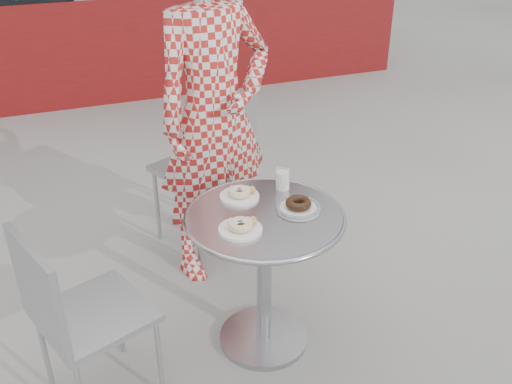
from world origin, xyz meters
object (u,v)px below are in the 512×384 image
object	(u,v)px
chair_left	(97,348)
milk_cup	(283,179)
bistro_table	(264,248)
chair_far	(204,198)
plate_far	(240,194)
seated_person	(214,115)
plate_near	(241,226)
plate_checker	(298,206)

from	to	relation	value
chair_left	milk_cup	world-z (taller)	chair_left
bistro_table	chair_far	size ratio (longest dim) A/B	0.74
chair_far	milk_cup	size ratio (longest dim) A/B	9.13
milk_cup	bistro_table	bearing A→B (deg)	-131.51
bistro_table	milk_cup	bearing A→B (deg)	48.49
chair_far	plate_far	distance (m)	0.87
bistro_table	chair_far	distance (m)	0.97
seated_person	milk_cup	distance (m)	0.56
plate_near	bistro_table	bearing A→B (deg)	30.05
bistro_table	plate_far	xyz separation A→B (m)	(-0.05, 0.18, 0.19)
chair_far	chair_left	bearing A→B (deg)	29.08
plate_near	plate_checker	size ratio (longest dim) A/B	0.92
plate_near	milk_cup	xyz separation A→B (m)	(0.30, 0.26, 0.03)
plate_far	plate_near	bearing A→B (deg)	-109.29
plate_far	milk_cup	world-z (taller)	milk_cup
plate_checker	milk_cup	distance (m)	0.20
bistro_table	plate_near	xyz separation A→B (m)	(-0.14, -0.08, 0.19)
bistro_table	chair_left	distance (m)	0.82
chair_far	plate_far	size ratio (longest dim) A/B	5.39
seated_person	plate_far	distance (m)	0.55
bistro_table	chair_far	bearing A→B (deg)	90.19
bistro_table	plate_checker	distance (m)	0.24
bistro_table	plate_far	distance (m)	0.27
seated_person	chair_far	bearing A→B (deg)	76.25
chair_left	plate_near	xyz separation A→B (m)	(0.63, -0.02, 0.46)
chair_far	chair_left	distance (m)	1.26
chair_far	plate_far	bearing A→B (deg)	63.35
chair_far	milk_cup	world-z (taller)	chair_far
seated_person	plate_far	bearing A→B (deg)	-110.55
chair_left	plate_far	xyz separation A→B (m)	(0.72, 0.24, 0.46)
chair_left	plate_near	size ratio (longest dim) A/B	4.73
plate_near	plate_far	bearing A→B (deg)	70.71
plate_checker	chair_left	bearing A→B (deg)	-177.34
milk_cup	chair_far	bearing A→B (deg)	102.47
chair_far	milk_cup	bearing A→B (deg)	79.01
plate_checker	plate_far	bearing A→B (deg)	135.68
chair_left	milk_cup	size ratio (longest dim) A/B	8.10
bistro_table	milk_cup	size ratio (longest dim) A/B	6.73
bistro_table	plate_checker	world-z (taller)	plate_checker
bistro_table	chair_left	bearing A→B (deg)	-175.95
seated_person	plate_near	xyz separation A→B (m)	(-0.14, -0.77, -0.19)
plate_far	milk_cup	distance (m)	0.21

